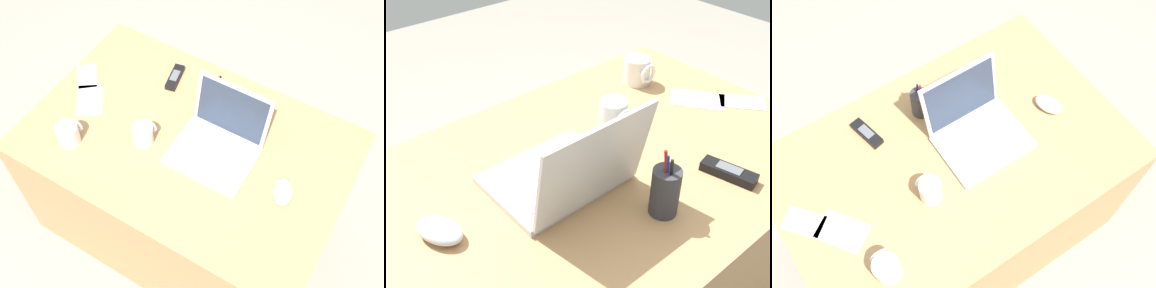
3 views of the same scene
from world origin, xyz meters
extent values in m
plane|color=gray|center=(0.00, 0.00, 0.00)|extent=(6.00, 6.00, 0.00)
cube|color=tan|center=(0.00, 0.00, 0.36)|extent=(1.26, 0.83, 0.71)
cube|color=silver|center=(0.12, -0.02, 0.72)|extent=(0.31, 0.24, 0.02)
cube|color=silver|center=(0.12, 0.00, 0.73)|extent=(0.26, 0.12, 0.00)
cube|color=silver|center=(0.12, -0.09, 0.73)|extent=(0.09, 0.05, 0.00)
cube|color=silver|center=(0.12, 0.13, 0.84)|extent=(0.30, 0.05, 0.23)
cube|color=#283347|center=(0.12, 0.12, 0.84)|extent=(0.27, 0.04, 0.20)
ellipsoid|color=silver|center=(0.42, -0.03, 0.73)|extent=(0.10, 0.13, 0.04)
cylinder|color=white|center=(-0.39, -0.24, 0.76)|extent=(0.09, 0.09, 0.09)
torus|color=white|center=(-0.39, -0.19, 0.76)|extent=(0.06, 0.01, 0.06)
cylinder|color=white|center=(-0.14, -0.09, 0.76)|extent=(0.08, 0.08, 0.09)
torus|color=white|center=(-0.14, -0.04, 0.76)|extent=(0.07, 0.01, 0.07)
cube|color=black|center=(-0.21, 0.25, 0.72)|extent=(0.07, 0.14, 0.02)
cube|color=#595B60|center=(-0.21, 0.25, 0.74)|extent=(0.04, 0.07, 0.00)
cylinder|color=#333338|center=(0.01, 0.23, 0.77)|extent=(0.06, 0.06, 0.12)
cylinder|color=#1933B2|center=(0.01, 0.23, 0.80)|extent=(0.01, 0.01, 0.13)
cylinder|color=black|center=(0.01, 0.24, 0.80)|extent=(0.01, 0.01, 0.13)
cylinder|color=red|center=(0.01, 0.23, 0.81)|extent=(0.01, 0.02, 0.15)
cube|color=white|center=(-0.46, -0.03, 0.71)|extent=(0.18, 0.19, 0.00)
cube|color=white|center=(-0.55, 0.07, 0.71)|extent=(0.15, 0.16, 0.00)
camera|label=1|loc=(0.56, -0.91, 2.24)|focal=44.60mm
camera|label=2|loc=(0.65, 0.69, 1.45)|focal=43.91mm
camera|label=3|loc=(-0.40, -0.67, 2.20)|focal=43.84mm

